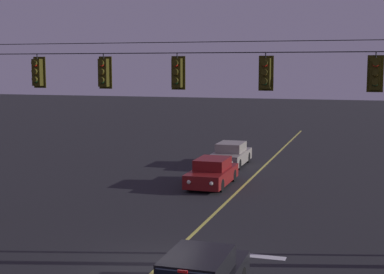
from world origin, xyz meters
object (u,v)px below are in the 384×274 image
object	(u,v)px
car_oncoming_lead	(212,173)
traffic_light_leftmost	(37,72)
traffic_light_rightmost	(375,74)
car_oncoming_trailing	(231,155)
traffic_light_left_inner	(103,73)
traffic_light_right_inner	(265,73)
traffic_light_centre	(177,73)

from	to	relation	value
car_oncoming_lead	traffic_light_leftmost	bearing A→B (deg)	-112.21
traffic_light_rightmost	car_oncoming_trailing	world-z (taller)	traffic_light_rightmost
traffic_light_left_inner	traffic_light_right_inner	bearing A→B (deg)	0.00
traffic_light_centre	car_oncoming_trailing	xyz separation A→B (m)	(-1.82, 15.76, -5.19)
traffic_light_right_inner	traffic_light_rightmost	world-z (taller)	same
traffic_light_leftmost	traffic_light_rightmost	bearing A→B (deg)	0.00
traffic_light_centre	car_oncoming_trailing	world-z (taller)	traffic_light_centre
traffic_light_centre	traffic_light_right_inner	world-z (taller)	same
traffic_light_right_inner	car_oncoming_trailing	size ratio (longest dim) A/B	0.28
traffic_light_leftmost	car_oncoming_trailing	bearing A→B (deg)	77.58
traffic_light_centre	traffic_light_right_inner	size ratio (longest dim) A/B	1.00
traffic_light_leftmost	car_oncoming_trailing	xyz separation A→B (m)	(3.47, 15.76, -5.19)
traffic_light_leftmost	traffic_light_centre	size ratio (longest dim) A/B	1.00
traffic_light_right_inner	car_oncoming_trailing	world-z (taller)	traffic_light_right_inner
traffic_light_leftmost	traffic_light_left_inner	bearing A→B (deg)	0.00
traffic_light_right_inner	car_oncoming_trailing	bearing A→B (deg)	106.87
traffic_light_left_inner	car_oncoming_lead	distance (m)	11.03
traffic_light_right_inner	traffic_light_rightmost	bearing A→B (deg)	0.00
traffic_light_leftmost	traffic_light_right_inner	bearing A→B (deg)	0.00
traffic_light_left_inner	car_oncoming_trailing	bearing A→B (deg)	86.87
car_oncoming_lead	traffic_light_rightmost	bearing A→B (deg)	-51.56
traffic_light_rightmost	car_oncoming_lead	distance (m)	13.36
traffic_light_left_inner	traffic_light_right_inner	xyz separation A→B (m)	(5.64, 0.00, 0.00)
car_oncoming_lead	car_oncoming_trailing	size ratio (longest dim) A/B	1.00
traffic_light_rightmost	car_oncoming_lead	bearing A→B (deg)	128.44
traffic_light_left_inner	car_oncoming_lead	size ratio (longest dim) A/B	0.28
traffic_light_left_inner	traffic_light_rightmost	world-z (taller)	same
traffic_light_rightmost	car_oncoming_trailing	size ratio (longest dim) A/B	0.28
traffic_light_centre	traffic_light_rightmost	xyz separation A→B (m)	(6.30, 0.00, 0.00)
traffic_light_right_inner	car_oncoming_lead	size ratio (longest dim) A/B	0.28
traffic_light_rightmost	car_oncoming_lead	size ratio (longest dim) A/B	0.28
traffic_light_leftmost	traffic_light_centre	xyz separation A→B (m)	(5.29, 0.00, 0.00)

